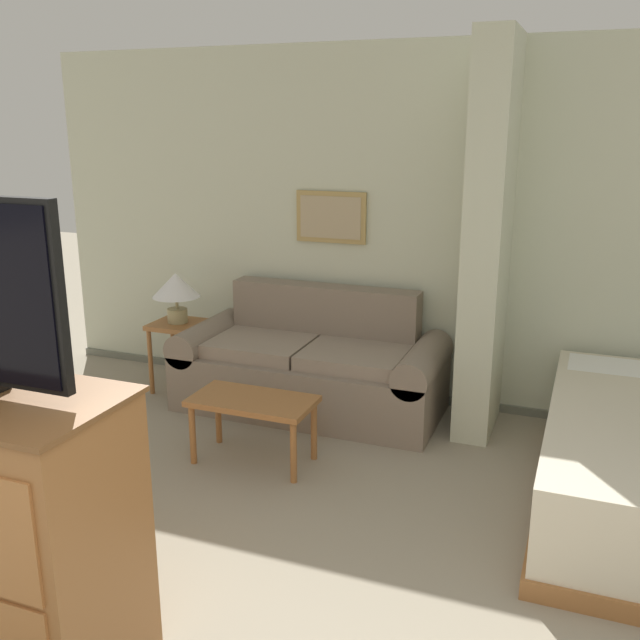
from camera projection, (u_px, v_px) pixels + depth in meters
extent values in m
cube|color=beige|center=(469.00, 232.00, 5.05)|extent=(6.80, 0.12, 2.60)
cube|color=slate|center=(458.00, 402.00, 5.33)|extent=(6.80, 0.02, 0.06)
cube|color=tan|center=(331.00, 217.00, 5.32)|extent=(0.55, 0.02, 0.38)
cube|color=tan|center=(330.00, 217.00, 5.30)|extent=(0.48, 0.01, 0.31)
cube|color=beige|center=(488.00, 242.00, 4.64)|extent=(0.24, 0.65, 2.60)
cube|color=gray|center=(309.00, 382.00, 5.23)|extent=(1.46, 0.84, 0.41)
cube|color=gray|center=(325.00, 315.00, 5.40)|extent=(1.46, 0.20, 0.46)
cube|color=gray|center=(209.00, 368.00, 5.53)|extent=(0.23, 0.84, 0.41)
cylinder|color=gray|center=(208.00, 337.00, 5.46)|extent=(0.25, 0.84, 0.25)
cube|color=gray|center=(422.00, 398.00, 4.94)|extent=(0.23, 0.84, 0.41)
cylinder|color=gray|center=(423.00, 363.00, 4.87)|extent=(0.25, 0.84, 0.25)
cube|color=gray|center=(261.00, 346.00, 5.25)|extent=(0.71, 0.60, 0.10)
cube|color=gray|center=(355.00, 357.00, 4.99)|extent=(0.71, 0.60, 0.10)
cube|color=#996033|center=(253.00, 401.00, 4.37)|extent=(0.76, 0.40, 0.04)
cylinder|color=#996033|center=(193.00, 434.00, 4.40)|extent=(0.04, 0.04, 0.38)
cylinder|color=#996033|center=(293.00, 452.00, 4.16)|extent=(0.04, 0.04, 0.38)
cylinder|color=#996033|center=(218.00, 415.00, 4.69)|extent=(0.04, 0.04, 0.38)
cylinder|color=#996033|center=(314.00, 431.00, 4.45)|extent=(0.04, 0.04, 0.38)
cube|color=#996033|center=(178.00, 325.00, 5.53)|extent=(0.38, 0.38, 0.04)
cylinder|color=#996033|center=(151.00, 362.00, 5.51)|extent=(0.04, 0.04, 0.52)
cylinder|color=#996033|center=(187.00, 367.00, 5.40)|extent=(0.04, 0.04, 0.52)
cylinder|color=#996033|center=(173.00, 350.00, 5.80)|extent=(0.04, 0.04, 0.52)
cylinder|color=#996033|center=(208.00, 355.00, 5.69)|extent=(0.04, 0.04, 0.52)
cylinder|color=tan|center=(178.00, 315.00, 5.51)|extent=(0.15, 0.15, 0.11)
cylinder|color=tan|center=(177.00, 303.00, 5.48)|extent=(0.02, 0.02, 0.09)
cone|color=silver|center=(176.00, 285.00, 5.44)|extent=(0.37, 0.37, 0.18)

